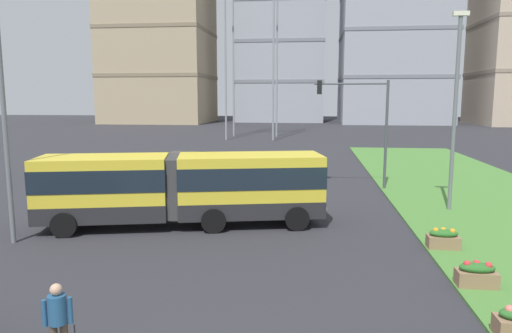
{
  "coord_description": "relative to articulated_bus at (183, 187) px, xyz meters",
  "views": [
    {
      "loc": [
        2.52,
        -5.96,
        5.41
      ],
      "look_at": [
        -0.01,
        15.58,
        2.2
      ],
      "focal_mm": 32.96,
      "sensor_mm": 36.0,
      "label": 1
    }
  ],
  "objects": [
    {
      "name": "streetlight_median",
      "position": [
        11.96,
        4.01,
        3.42
      ],
      "size": [
        0.7,
        0.28,
        9.25
      ],
      "color": "slate",
      "rests_on": "ground"
    },
    {
      "name": "traffic_light_far_right",
      "position": [
        8.3,
        9.05,
        2.73
      ],
      "size": [
        4.28,
        0.28,
        6.38
      ],
      "color": "#474C51",
      "rests_on": "ground"
    },
    {
      "name": "flower_planter_3",
      "position": [
        10.06,
        -2.11,
        -1.23
      ],
      "size": [
        1.1,
        0.56,
        0.74
      ],
      "color": "#937051",
      "rests_on": "grass_median"
    },
    {
      "name": "pedestrian_crossing",
      "position": [
        0.32,
        -10.57,
        -0.65
      ],
      "size": [
        0.54,
        0.36,
        1.74
      ],
      "color": "#4C4238",
      "rests_on": "ground"
    },
    {
      "name": "transmission_pylon",
      "position": [
        -2.45,
        43.07,
        14.31
      ],
      "size": [
        9.0,
        6.24,
        29.1
      ],
      "color": "gray",
      "rests_on": "ground"
    },
    {
      "name": "apartment_tower_westcentre",
      "position": [
        -1.64,
        88.17,
        23.58
      ],
      "size": [
        19.14,
        14.41,
        50.41
      ],
      "color": "#9EA3AD",
      "rests_on": "ground"
    },
    {
      "name": "flower_planter_2",
      "position": [
        10.06,
        -5.53,
        -1.23
      ],
      "size": [
        1.1,
        0.56,
        0.74
      ],
      "color": "#937051",
      "rests_on": "grass_median"
    },
    {
      "name": "car_silver_hatch",
      "position": [
        -3.25,
        12.91,
        -0.9
      ],
      "size": [
        4.48,
        2.19,
        1.58
      ],
      "color": "#B7BABF",
      "rests_on": "ground"
    },
    {
      "name": "articulated_bus",
      "position": [
        0.0,
        0.0,
        0.0
      ],
      "size": [
        12.05,
        5.06,
        3.0
      ],
      "color": "yellow",
      "rests_on": "ground"
    },
    {
      "name": "apartment_tower_west",
      "position": [
        -27.21,
        80.93,
        21.86
      ],
      "size": [
        21.29,
        19.82,
        46.99
      ],
      "color": "tan",
      "rests_on": "ground"
    },
    {
      "name": "streetlight_left",
      "position": [
        -5.71,
        -3.08,
        3.59
      ],
      "size": [
        0.7,
        0.28,
        9.58
      ],
      "color": "slate",
      "rests_on": "ground"
    }
  ]
}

